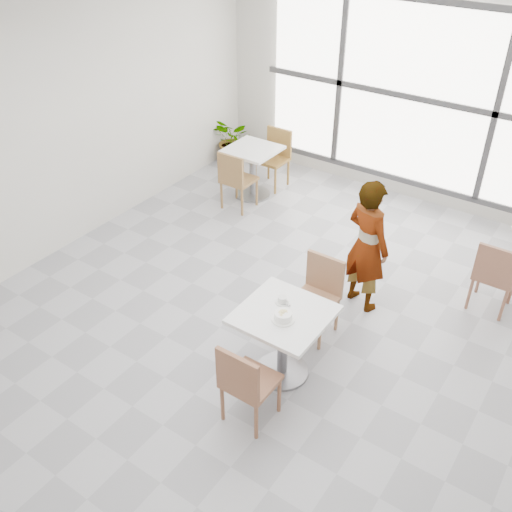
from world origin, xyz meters
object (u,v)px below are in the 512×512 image
Objects in this scene: person at (367,246)px; bg_table_left at (253,165)px; main_table at (283,332)px; bg_chair_left_near at (235,177)px; oatmeal_bowl at (283,316)px; bg_chair_right_near at (495,273)px; chair_far at (319,291)px; coffee_cup at (282,300)px; plant_left at (234,141)px; bg_chair_left_far at (275,154)px; chair_near at (245,381)px.

bg_table_left is at bearing -10.03° from person.
main_table is 3.25m from bg_chair_left_near.
bg_table_left is 0.86× the size of bg_chair_left_near.
bg_chair_right_near is at bearing 59.04° from oatmeal_bowl.
bg_chair_left_near is at bearing 144.62° from chair_far.
coffee_cup is 2.46m from bg_chair_right_near.
oatmeal_bowl reaches higher than plant_left.
chair_far is at bearing 85.98° from coffee_cup.
oatmeal_bowl is 0.24× the size of bg_chair_right_near.
oatmeal_bowl reaches higher than main_table.
person is (0.19, 0.67, 0.26)m from chair_far.
oatmeal_bowl is (0.04, -0.08, 0.27)m from main_table.
bg_chair_left_far is at bearing 124.03° from coffee_cup.
bg_table_left is (-2.27, 2.06, -0.01)m from chair_far.
coffee_cup is at bearing 99.42° from person.
bg_chair_left_near and bg_chair_left_far have the same top height.
bg_table_left is at bearing 129.14° from oatmeal_bowl.
person reaches higher than chair_far.
chair_near is at bearing -86.00° from chair_far.
oatmeal_bowl reaches higher than coffee_cup.
bg_chair_right_near is 4.80m from plant_left.
oatmeal_bowl is at bearing 133.77° from bg_chair_left_near.
bg_chair_right_near reaches higher than main_table.
bg_chair_left_far reaches higher than main_table.
coffee_cup reaches higher than main_table.
oatmeal_bowl is (0.09, -0.84, 0.29)m from chair_far.
plant_left is (-3.36, 2.16, -0.39)m from person.
person is 1.76× the size of bg_chair_left_near.
bg_chair_right_near is (1.20, 0.67, -0.26)m from person.
chair_near and bg_chair_right_near have the same top height.
oatmeal_bowl is 4.92m from plant_left.
coffee_cup is at bearing 128.00° from main_table.
person is at bearing -32.73° from plant_left.
bg_chair_right_near is (1.39, 1.34, 0.00)m from chair_far.
plant_left is at bearing 131.98° from main_table.
bg_chair_left_near is (-2.32, 3.01, 0.00)m from chair_near.
chair_far is at bearing -41.68° from plant_left.
oatmeal_bowl is 4.09m from bg_chair_left_far.
bg_chair_left_near is at bearing -91.68° from bg_chair_left_far.
chair_far is 4.25m from plant_left.
main_table is 0.92× the size of bg_chair_left_far.
bg_chair_left_near is at bearing -1.19° from person.
person reaches higher than oatmeal_bowl.
bg_chair_left_far is (-2.38, 1.88, -0.26)m from person.
main_table is 3.81× the size of oatmeal_bowl.
bg_chair_left_far reaches higher than bg_table_left.
coffee_cup is at bearing -50.51° from bg_table_left.
bg_chair_left_far is at bearing 124.17° from main_table.
bg_chair_left_far is at bearing 81.70° from bg_table_left.
chair_far is at bearing -86.00° from chair_near.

